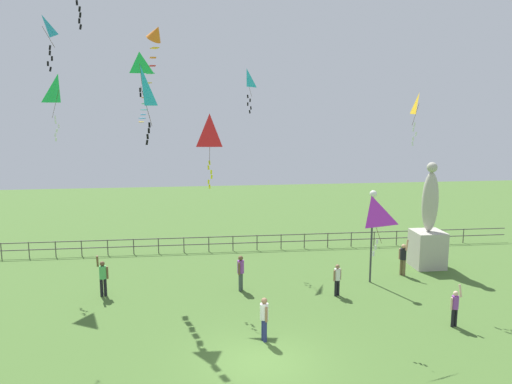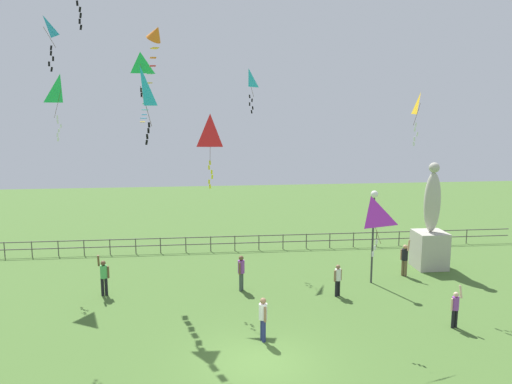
# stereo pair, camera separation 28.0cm
# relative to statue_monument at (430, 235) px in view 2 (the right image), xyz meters

# --- Properties ---
(ground_plane) EXTENTS (80.00, 80.00, 0.00)m
(ground_plane) POSITION_rel_statue_monument_xyz_m (-10.55, -9.53, -1.88)
(ground_plane) COLOR #476B2D
(statue_monument) EXTENTS (1.64, 1.64, 5.85)m
(statue_monument) POSITION_rel_statue_monument_xyz_m (0.00, 0.00, 0.00)
(statue_monument) COLOR #B2AD9E
(statue_monument) RESTS_ON ground_plane
(lamppost) EXTENTS (0.36, 0.36, 4.73)m
(lamppost) POSITION_rel_statue_monument_xyz_m (-3.99, -2.05, 1.54)
(lamppost) COLOR #38383D
(lamppost) RESTS_ON ground_plane
(person_0) EXTENTS (0.32, 0.51, 1.72)m
(person_0) POSITION_rel_statue_monument_xyz_m (-10.23, -7.91, -0.88)
(person_0) COLOR navy
(person_0) RESTS_ON ground_plane
(person_1) EXTENTS (0.48, 0.28, 1.77)m
(person_1) POSITION_rel_statue_monument_xyz_m (-2.41, -7.59, -0.99)
(person_1) COLOR black
(person_1) RESTS_ON ground_plane
(person_2) EXTENTS (0.39, 0.50, 1.99)m
(person_2) POSITION_rel_statue_monument_xyz_m (-1.92, -1.22, -0.88)
(person_2) COLOR brown
(person_2) RESTS_ON ground_plane
(person_3) EXTENTS (0.32, 0.49, 1.74)m
(person_3) POSITION_rel_statue_monument_xyz_m (-10.62, -2.43, -0.87)
(person_3) COLOR #3F4C47
(person_3) RESTS_ON ground_plane
(person_4) EXTENTS (0.53, 0.32, 2.00)m
(person_4) POSITION_rel_statue_monument_xyz_m (-17.10, -2.39, -0.87)
(person_4) COLOR black
(person_4) RESTS_ON ground_plane
(person_5) EXTENTS (0.42, 0.28, 1.53)m
(person_5) POSITION_rel_statue_monument_xyz_m (-6.18, -3.68, -0.99)
(person_5) COLOR black
(person_5) RESTS_ON ground_plane
(kite_0) EXTENTS (0.90, 0.76, 3.39)m
(kite_0) POSITION_rel_statue_monument_xyz_m (-12.01, -2.49, 5.73)
(kite_0) COLOR red
(kite_1) EXTENTS (0.53, 1.01, 2.46)m
(kite_1) POSITION_rel_statue_monument_xyz_m (-2.36, -3.12, 6.99)
(kite_1) COLOR yellow
(kite_2) EXTENTS (0.85, 1.21, 2.56)m
(kite_2) POSITION_rel_statue_monument_xyz_m (-9.62, 4.02, 8.47)
(kite_2) COLOR #19B2B2
(kite_3) EXTENTS (0.86, 1.02, 2.23)m
(kite_3) POSITION_rel_statue_monument_xyz_m (-18.82, -3.27, 10.11)
(kite_3) COLOR #198CD1
(kite_4) EXTENTS (1.25, 1.20, 2.17)m
(kite_4) POSITION_rel_statue_monument_xyz_m (-6.09, -7.64, 2.95)
(kite_4) COLOR #B22DB2
(kite_5) EXTENTS (0.74, 0.92, 2.98)m
(kite_5) POSITION_rel_statue_monument_xyz_m (-14.68, -6.00, 7.63)
(kite_5) COLOR #19B2B2
(kite_7) EXTENTS (0.81, 0.81, 1.93)m
(kite_7) POSITION_rel_statue_monument_xyz_m (-15.08, -2.07, 8.78)
(kite_7) COLOR #1EB759
(kite_8) EXTENTS (1.00, 1.08, 3.31)m
(kite_8) POSITION_rel_statue_monument_xyz_m (-19.36, 0.88, 7.67)
(kite_8) COLOR #1EB759
(streamer_kite) EXTENTS (1.83, 5.88, 3.98)m
(streamer_kite) POSITION_rel_statue_monument_xyz_m (-14.23, -4.71, 9.39)
(streamer_kite) COLOR orange
(waterfront_railing) EXTENTS (36.05, 0.06, 0.95)m
(waterfront_railing) POSITION_rel_statue_monument_xyz_m (-10.98, 4.47, -1.25)
(waterfront_railing) COLOR #4C4742
(waterfront_railing) RESTS_ON ground_plane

